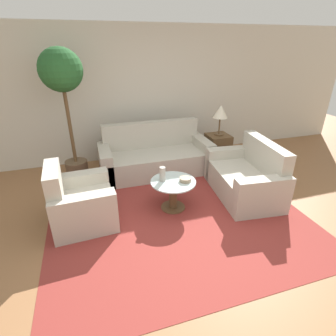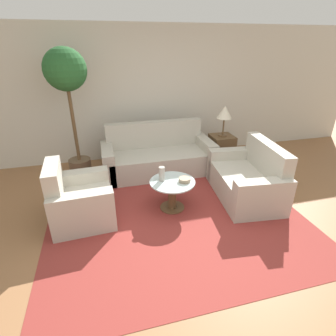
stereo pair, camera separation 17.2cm
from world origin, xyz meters
The scene contains 12 objects.
ground_plane centered at (0.00, 0.00, 0.00)m, with size 14.00×14.00×0.00m, color #8E603D.
wall_back centered at (0.00, 2.96, 1.30)m, with size 10.00×0.06×2.60m.
rug centered at (-0.01, 0.77, 0.00)m, with size 3.53×3.47×0.01m.
sofa_main centered at (0.06, 2.09, 0.29)m, with size 2.05×0.86×0.90m.
armchair centered at (-1.34, 0.83, 0.29)m, with size 0.84×0.90×0.87m.
loveseat centered at (1.26, 0.80, 0.29)m, with size 0.96×1.45×0.89m.
coffee_table centered at (-0.01, 0.77, 0.29)m, with size 0.66×0.66×0.45m.
side_table centered at (1.39, 2.10, 0.30)m, with size 0.44×0.44×0.59m.
table_lamp centered at (1.39, 2.10, 1.04)m, with size 0.29×0.29×0.59m.
potted_plant centered at (-1.37, 2.28, 1.64)m, with size 0.68×0.68×2.21m.
vase centered at (-0.15, 0.83, 0.56)m, with size 0.09×0.09×0.21m.
bowl centered at (0.16, 0.72, 0.48)m, with size 0.17×0.17×0.06m.
Camera 2 is at (-0.91, -2.42, 2.24)m, focal length 28.00 mm.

